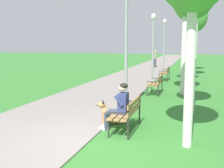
# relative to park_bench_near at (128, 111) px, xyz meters

# --- Properties ---
(ground_plane) EXTENTS (120.00, 120.00, 0.00)m
(ground_plane) POSITION_rel_park_bench_near_xyz_m (-0.50, -1.18, -0.51)
(ground_plane) COLOR #33752D
(paved_path) EXTENTS (3.63, 60.00, 0.04)m
(paved_path) POSITION_rel_park_bench_near_xyz_m (-2.44, 22.82, -0.49)
(paved_path) COLOR gray
(paved_path) RESTS_ON ground
(park_bench_near) EXTENTS (0.55, 1.50, 0.85)m
(park_bench_near) POSITION_rel_park_bench_near_xyz_m (0.00, 0.00, 0.00)
(park_bench_near) COLOR olive
(park_bench_near) RESTS_ON ground
(park_bench_mid) EXTENTS (0.55, 1.50, 0.85)m
(park_bench_mid) POSITION_rel_park_bench_near_xyz_m (-0.00, 5.55, 0.00)
(park_bench_mid) COLOR olive
(park_bench_mid) RESTS_ON ground
(park_bench_far) EXTENTS (0.55, 1.50, 0.85)m
(park_bench_far) POSITION_rel_park_bench_near_xyz_m (-0.10, 10.50, 0.00)
(park_bench_far) COLOR olive
(park_bench_far) RESTS_ON ground
(person_seated_on_near_bench) EXTENTS (0.74, 0.49, 1.25)m
(person_seated_on_near_bench) POSITION_rel_park_bench_near_xyz_m (-0.21, -0.07, 0.17)
(person_seated_on_near_bench) COLOR #33384C
(person_seated_on_near_bench) RESTS_ON ground
(dog_shepherd) EXTENTS (0.78, 0.47, 0.71)m
(dog_shepherd) POSITION_rel_park_bench_near_xyz_m (-0.59, 0.39, -0.25)
(dog_shepherd) COLOR #B27F47
(dog_shepherd) RESTS_ON ground
(lamp_post_near) EXTENTS (0.24, 0.24, 4.25)m
(lamp_post_near) POSITION_rel_park_bench_near_xyz_m (-0.63, 2.38, 1.68)
(lamp_post_near) COLOR gray
(lamp_post_near) RESTS_ON ground
(lamp_post_mid) EXTENTS (0.24, 0.24, 3.79)m
(lamp_post_mid) POSITION_rel_park_bench_near_xyz_m (-0.50, 7.66, 1.46)
(lamp_post_mid) COLOR gray
(lamp_post_mid) RESTS_ON ground
(lamp_post_far) EXTENTS (0.24, 0.24, 4.04)m
(lamp_post_far) POSITION_rel_park_bench_near_xyz_m (-0.55, 13.62, 1.58)
(lamp_post_far) COLOR gray
(lamp_post_far) RESTS_ON ground
(birch_tree_fourth) EXTENTS (1.52, 1.42, 5.89)m
(birch_tree_fourth) POSITION_rel_park_bench_near_xyz_m (1.09, 9.51, 4.10)
(birch_tree_fourth) COLOR silver
(birch_tree_fourth) RESTS_ON ground
(birch_tree_fifth) EXTENTS (1.47, 1.52, 5.29)m
(birch_tree_fifth) POSITION_rel_park_bench_near_xyz_m (1.63, 13.05, 3.64)
(birch_tree_fifth) COLOR silver
(birch_tree_fifth) RESTS_ON ground
(birch_tree_sixth) EXTENTS (1.56, 1.46, 6.18)m
(birch_tree_sixth) POSITION_rel_park_bench_near_xyz_m (1.66, 16.66, 4.50)
(birch_tree_sixth) COLOR silver
(birch_tree_sixth) RESTS_ON ground
(pedestrian_distant) EXTENTS (0.32, 0.22, 1.65)m
(pedestrian_distant) POSITION_rel_park_bench_near_xyz_m (-2.02, 19.76, 0.33)
(pedestrian_distant) COLOR #383842
(pedestrian_distant) RESTS_ON ground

